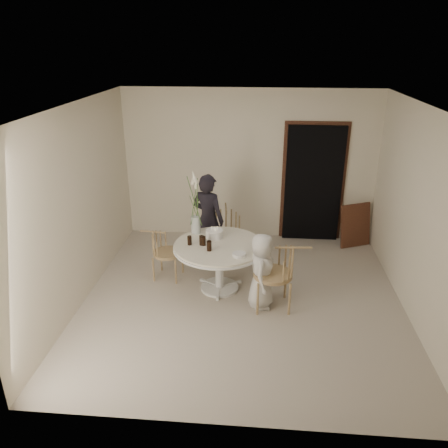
# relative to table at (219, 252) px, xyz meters

# --- Properties ---
(ground) EXTENTS (4.50, 4.50, 0.00)m
(ground) POSITION_rel_table_xyz_m (0.35, -0.25, -0.62)
(ground) COLOR #BDB1A1
(ground) RESTS_ON ground
(room_shell) EXTENTS (4.50, 4.50, 4.50)m
(room_shell) POSITION_rel_table_xyz_m (0.35, -0.25, 1.00)
(room_shell) COLOR silver
(room_shell) RESTS_ON ground
(doorway) EXTENTS (1.00, 0.10, 2.10)m
(doorway) POSITION_rel_table_xyz_m (1.50, 1.94, 0.43)
(doorway) COLOR black
(doorway) RESTS_ON ground
(door_trim) EXTENTS (1.12, 0.03, 2.22)m
(door_trim) POSITION_rel_table_xyz_m (1.50, 1.98, 0.49)
(door_trim) COLOR brown
(door_trim) RESTS_ON ground
(table) EXTENTS (1.33, 1.33, 0.73)m
(table) POSITION_rel_table_xyz_m (0.00, 0.00, 0.00)
(table) COLOR silver
(table) RESTS_ON ground
(picture_frame) EXTENTS (0.60, 0.39, 0.77)m
(picture_frame) POSITION_rel_table_xyz_m (2.27, 1.70, -0.23)
(picture_frame) COLOR brown
(picture_frame) RESTS_ON ground
(chair_far) EXTENTS (0.52, 0.56, 0.87)m
(chair_far) POSITION_rel_table_xyz_m (0.02, 1.02, -0.05)
(chair_far) COLOR tan
(chair_far) RESTS_ON ground
(chair_right) EXTENTS (0.59, 0.55, 0.93)m
(chair_right) POSITION_rel_table_xyz_m (0.90, -0.39, -0.02)
(chair_right) COLOR tan
(chair_right) RESTS_ON ground
(chair_left) EXTENTS (0.49, 0.46, 0.77)m
(chair_left) POSITION_rel_table_xyz_m (-0.94, 0.29, -0.12)
(chair_left) COLOR tan
(chair_left) RESTS_ON ground
(girl) EXTENTS (0.66, 0.56, 1.52)m
(girl) POSITION_rel_table_xyz_m (-0.26, 0.85, 0.14)
(girl) COLOR black
(girl) RESTS_ON ground
(boy) EXTENTS (0.38, 0.55, 1.09)m
(boy) POSITION_rel_table_xyz_m (0.61, -0.40, -0.07)
(boy) COLOR silver
(boy) RESTS_ON ground
(birthday_cake) EXTENTS (0.25, 0.25, 0.17)m
(birthday_cake) POSITION_rel_table_xyz_m (-0.10, 0.23, 0.17)
(birthday_cake) COLOR white
(birthday_cake) RESTS_ON table
(cola_tumbler_a) EXTENTS (0.07, 0.07, 0.13)m
(cola_tumbler_a) POSITION_rel_table_xyz_m (-0.22, -0.04, 0.18)
(cola_tumbler_a) COLOR black
(cola_tumbler_a) RESTS_ON table
(cola_tumbler_b) EXTENTS (0.08, 0.08, 0.14)m
(cola_tumbler_b) POSITION_rel_table_xyz_m (-0.12, -0.21, 0.19)
(cola_tumbler_b) COLOR black
(cola_tumbler_b) RESTS_ON table
(cola_tumbler_c) EXTENTS (0.06, 0.06, 0.13)m
(cola_tumbler_c) POSITION_rel_table_xyz_m (-0.42, -0.04, 0.18)
(cola_tumbler_c) COLOR black
(cola_tumbler_c) RESTS_ON table
(cola_tumbler_d) EXTENTS (0.09, 0.09, 0.14)m
(cola_tumbler_d) POSITION_rel_table_xyz_m (-0.25, -0.03, 0.19)
(cola_tumbler_d) COLOR black
(cola_tumbler_d) RESTS_ON table
(plate_stack) EXTENTS (0.20, 0.20, 0.05)m
(plate_stack) POSITION_rel_table_xyz_m (0.30, -0.34, 0.14)
(plate_stack) COLOR white
(plate_stack) RESTS_ON table
(flower_vase) EXTENTS (0.14, 0.14, 0.99)m
(flower_vase) POSITION_rel_table_xyz_m (-0.39, 0.38, 0.46)
(flower_vase) COLOR silver
(flower_vase) RESTS_ON table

